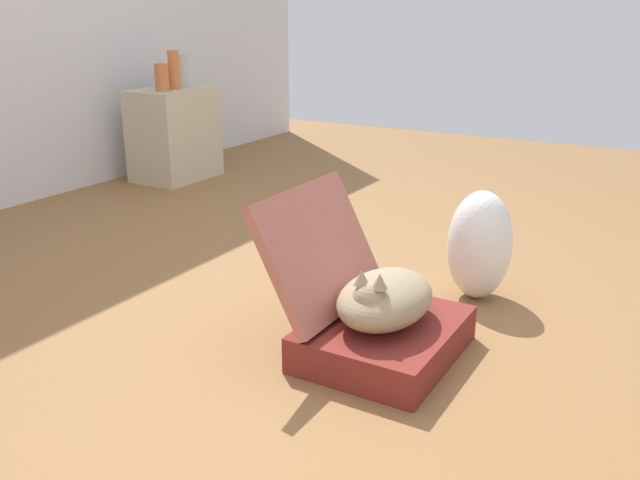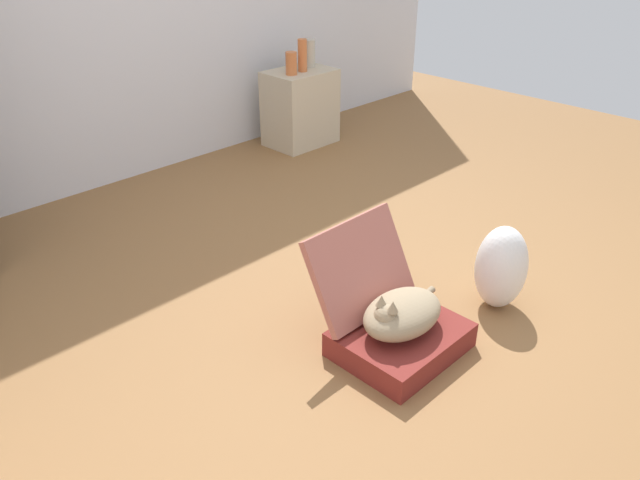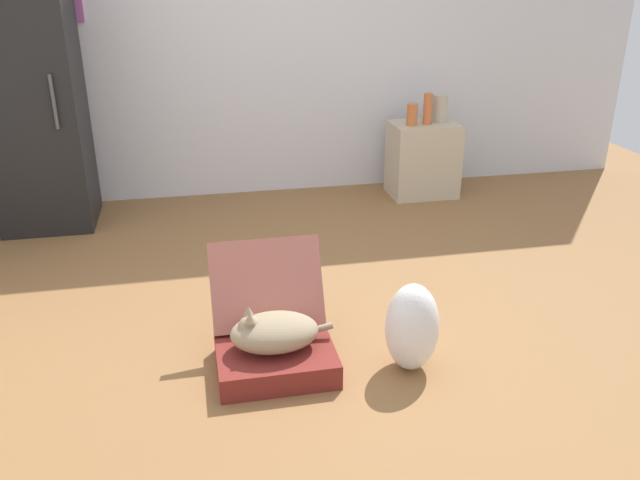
% 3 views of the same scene
% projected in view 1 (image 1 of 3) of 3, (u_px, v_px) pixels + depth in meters
% --- Properties ---
extents(ground_plane, '(7.68, 7.68, 0.00)m').
position_uv_depth(ground_plane, '(318.00, 299.00, 2.66)').
color(ground_plane, olive).
rests_on(ground_plane, ground).
extents(suitcase_base, '(0.54, 0.44, 0.12)m').
position_uv_depth(suitcase_base, '(384.00, 338.00, 2.21)').
color(suitcase_base, maroon).
rests_on(suitcase_base, ground).
extents(suitcase_lid, '(0.54, 0.24, 0.41)m').
position_uv_depth(suitcase_lid, '(319.00, 249.00, 2.25)').
color(suitcase_lid, '#B26356').
rests_on(suitcase_lid, suitcase_base).
extents(cat, '(0.49, 0.28, 0.21)m').
position_uv_depth(cat, '(384.00, 299.00, 2.16)').
color(cat, '#998466').
rests_on(cat, suitcase_base).
extents(plastic_bag_white, '(0.25, 0.25, 0.43)m').
position_uv_depth(plastic_bag_white, '(480.00, 245.00, 2.62)').
color(plastic_bag_white, white).
rests_on(plastic_bag_white, ground).
extents(side_table, '(0.53, 0.38, 0.59)m').
position_uv_depth(side_table, '(174.00, 134.00, 4.48)').
color(side_table, beige).
rests_on(side_table, ground).
extents(vase_tall, '(0.09, 0.09, 0.17)m').
position_uv_depth(vase_tall, '(162.00, 78.00, 4.22)').
color(vase_tall, '#CC6B38').
rests_on(vase_tall, side_table).
extents(vase_short, '(0.12, 0.12, 0.21)m').
position_uv_depth(vase_short, '(178.00, 70.00, 4.48)').
color(vase_short, '#B7AD99').
rests_on(vase_short, side_table).
extents(vase_round, '(0.07, 0.07, 0.24)m').
position_uv_depth(vase_round, '(174.00, 70.00, 4.33)').
color(vase_round, '#CC6B38').
rests_on(vase_round, side_table).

